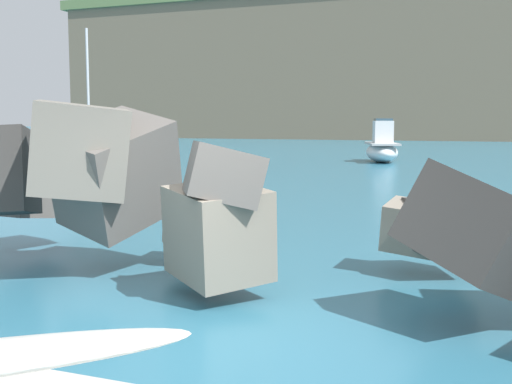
# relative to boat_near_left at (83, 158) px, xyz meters

# --- Properties ---
(ground_plane) EXTENTS (400.00, 400.00, 0.00)m
(ground_plane) POSITION_rel_boat_near_left_xyz_m (15.70, -19.32, -0.44)
(ground_plane) COLOR #2D6B84
(boat_near_left) EXTENTS (2.57, 6.17, 6.38)m
(boat_near_left) POSITION_rel_boat_near_left_xyz_m (0.00, 0.00, 0.00)
(boat_near_left) COLOR #1E6656
(boat_near_left) RESTS_ON ground
(boat_near_right) EXTENTS (2.72, 4.31, 2.25)m
(boat_near_right) POSITION_rel_boat_near_left_xyz_m (12.20, 8.73, 0.28)
(boat_near_right) COLOR white
(boat_near_right) RESTS_ON ground
(mooring_buoy_inner) EXTENTS (0.44, 0.44, 0.44)m
(mooring_buoy_inner) POSITION_rel_boat_near_left_xyz_m (16.57, -7.93, -0.22)
(mooring_buoy_inner) COLOR silver
(mooring_buoy_inner) RESTS_ON ground
(mooring_buoy_middle) EXTENTS (0.44, 0.44, 0.44)m
(mooring_buoy_middle) POSITION_rel_boat_near_left_xyz_m (7.09, -5.88, -0.22)
(mooring_buoy_middle) COLOR yellow
(mooring_buoy_middle) RESTS_ON ground
(headland_bluff) EXTENTS (93.09, 34.71, 17.73)m
(headland_bluff) POSITION_rel_boat_near_left_xyz_m (9.35, 63.57, 8.45)
(headland_bluff) COLOR #756651
(headland_bluff) RESTS_ON ground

